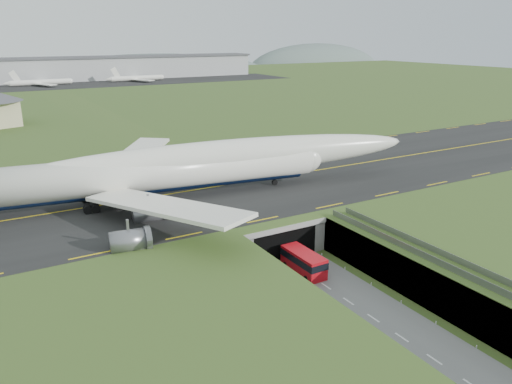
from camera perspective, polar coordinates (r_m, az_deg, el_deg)
ground at (r=77.55m, az=6.65°, el=-9.88°), size 900.00×900.00×0.00m
airfield_deck at (r=76.22m, az=6.73°, el=-7.88°), size 800.00×800.00×6.00m
trench_road at (r=72.40m, az=10.25°, el=-12.10°), size 12.00×75.00×0.20m
taxiway at (r=101.58m, az=-4.33°, el=0.63°), size 800.00×44.00×0.18m
tunnel_portal at (r=88.86m, az=0.31°, el=-3.72°), size 17.00×22.30×6.00m
guideway at (r=70.56m, az=23.66°, el=-9.43°), size 3.00×53.00×7.05m
jumbo_jet at (r=94.31m, az=-9.54°, el=2.63°), size 100.43×63.08×21.07m
shuttle_tram at (r=78.45m, az=5.45°, el=-7.98°), size 3.33×8.45×3.41m
cargo_terminal at (r=357.25m, az=-23.88°, el=12.64°), size 320.00×67.00×15.60m
distant_hills at (r=497.81m, az=-18.04°, el=12.17°), size 700.00×91.00×60.00m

